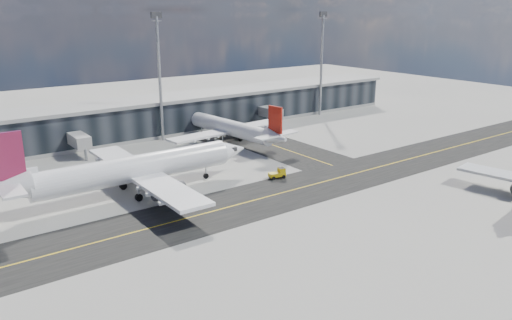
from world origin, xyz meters
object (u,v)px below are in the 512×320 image
Objects in this scene: airliner_redtail at (231,128)px; baggage_tug at (278,173)px; service_van at (260,129)px; airliner_af at (132,170)px.

baggage_tug is (-6.76, -26.06, -2.54)m from airliner_redtail.
baggage_tug is 0.62× the size of service_van.
airliner_af reaches higher than baggage_tug.
baggage_tug is at bearing 73.06° from airliner_af.
airliner_redtail reaches higher than baggage_tug.
airliner_af reaches higher than airliner_redtail.
airliner_af is 13.52× the size of baggage_tug.
airliner_af is 49.04m from service_van.
airliner_af is 1.24× the size of airliner_redtail.
service_van is (18.47, 30.66, -0.22)m from baggage_tug.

